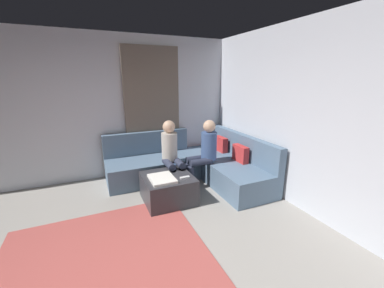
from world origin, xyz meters
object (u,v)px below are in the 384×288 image
object	(u,v)px
person_on_couch_side	(171,152)
game_remote	(185,177)
ottoman	(168,188)
person_on_couch_back	(204,150)
sectional_couch	(194,165)
coffee_mug	(174,167)

from	to	relation	value
person_on_couch_side	game_remote	bearing A→B (deg)	89.40
ottoman	person_on_couch_back	bearing A→B (deg)	111.09
ottoman	person_on_couch_side	bearing A→B (deg)	153.65
sectional_couch	ottoman	distance (m)	0.96
person_on_couch_back	sectional_couch	bearing A→B (deg)	10.41
ottoman	game_remote	xyz separation A→B (m)	(0.18, 0.22, 0.22)
game_remote	sectional_couch	bearing A→B (deg)	146.62
sectional_couch	coffee_mug	world-z (taller)	sectional_couch
coffee_mug	person_on_couch_back	xyz separation A→B (m)	(-0.09, 0.61, 0.19)
sectional_couch	game_remote	size ratio (longest dim) A/B	17.00
ottoman	game_remote	distance (m)	0.36
coffee_mug	person_on_couch_side	bearing A→B (deg)	168.88
sectional_couch	coffee_mug	xyz separation A→B (m)	(0.39, -0.56, 0.19)
sectional_couch	person_on_couch_back	bearing A→B (deg)	10.41
person_on_couch_side	coffee_mug	bearing A→B (deg)	78.88
game_remote	person_on_couch_back	size ratio (longest dim) A/B	0.12
person_on_couch_back	ottoman	bearing A→B (deg)	111.09
ottoman	coffee_mug	world-z (taller)	coffee_mug
ottoman	person_on_couch_side	xyz separation A→B (m)	(-0.46, 0.23, 0.45)
coffee_mug	ottoman	bearing A→B (deg)	-39.29
coffee_mug	game_remote	xyz separation A→B (m)	(0.40, 0.04, -0.04)
coffee_mug	game_remote	distance (m)	0.40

